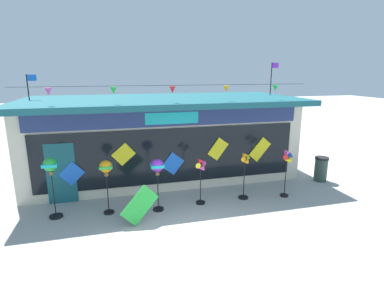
{
  "coord_description": "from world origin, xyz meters",
  "views": [
    {
      "loc": [
        -2.01,
        -6.14,
        4.21
      ],
      "look_at": [
        0.61,
        3.82,
        1.73
      ],
      "focal_mm": 28.23,
      "sensor_mm": 36.0,
      "label": 1
    }
  ],
  "objects_px": {
    "trash_bin": "(321,169)",
    "wind_spinner_right": "(245,170)",
    "wind_spinner_far_right": "(287,162)",
    "display_kite_on_ground": "(140,205)",
    "wind_spinner_left": "(106,171)",
    "wind_spinner_center_left": "(157,169)",
    "kite_shop_building": "(163,136)",
    "wind_spinner_far_left": "(51,170)",
    "wind_spinner_center_right": "(201,173)"
  },
  "relations": [
    {
      "from": "wind_spinner_far_left",
      "to": "wind_spinner_right",
      "type": "bearing_deg",
      "value": -1.56
    },
    {
      "from": "trash_bin",
      "to": "display_kite_on_ground",
      "type": "distance_m",
      "value": 7.39
    },
    {
      "from": "wind_spinner_center_left",
      "to": "wind_spinner_far_right",
      "type": "bearing_deg",
      "value": -0.87
    },
    {
      "from": "kite_shop_building",
      "to": "wind_spinner_left",
      "type": "bearing_deg",
      "value": -124.43
    },
    {
      "from": "wind_spinner_far_left",
      "to": "wind_spinner_far_right",
      "type": "height_order",
      "value": "wind_spinner_far_left"
    },
    {
      "from": "wind_spinner_center_right",
      "to": "wind_spinner_center_left",
      "type": "bearing_deg",
      "value": -175.77
    },
    {
      "from": "wind_spinner_left",
      "to": "wind_spinner_right",
      "type": "relative_size",
      "value": 1.04
    },
    {
      "from": "wind_spinner_far_left",
      "to": "wind_spinner_right",
      "type": "relative_size",
      "value": 1.14
    },
    {
      "from": "wind_spinner_center_left",
      "to": "wind_spinner_far_right",
      "type": "relative_size",
      "value": 0.99
    },
    {
      "from": "kite_shop_building",
      "to": "wind_spinner_right",
      "type": "bearing_deg",
      "value": -56.09
    },
    {
      "from": "wind_spinner_center_right",
      "to": "display_kite_on_ground",
      "type": "xyz_separation_m",
      "value": [
        -2.02,
        -0.83,
        -0.5
      ]
    },
    {
      "from": "wind_spinner_center_left",
      "to": "wind_spinner_center_right",
      "type": "bearing_deg",
      "value": 4.23
    },
    {
      "from": "wind_spinner_far_left",
      "to": "wind_spinner_center_right",
      "type": "distance_m",
      "value": 4.43
    },
    {
      "from": "wind_spinner_left",
      "to": "wind_spinner_center_left",
      "type": "xyz_separation_m",
      "value": [
        1.49,
        -0.17,
        -0.02
      ]
    },
    {
      "from": "kite_shop_building",
      "to": "trash_bin",
      "type": "relative_size",
      "value": 10.99
    },
    {
      "from": "wind_spinner_far_left",
      "to": "wind_spinner_center_left",
      "type": "xyz_separation_m",
      "value": [
        3.01,
        -0.29,
        -0.13
      ]
    },
    {
      "from": "kite_shop_building",
      "to": "display_kite_on_ground",
      "type": "bearing_deg",
      "value": -108.05
    },
    {
      "from": "wind_spinner_center_left",
      "to": "display_kite_on_ground",
      "type": "xyz_separation_m",
      "value": [
        -0.62,
        -0.73,
        -0.77
      ]
    },
    {
      "from": "wind_spinner_right",
      "to": "wind_spinner_center_left",
      "type": "bearing_deg",
      "value": -177.41
    },
    {
      "from": "wind_spinner_left",
      "to": "wind_spinner_far_left",
      "type": "bearing_deg",
      "value": 175.41
    },
    {
      "from": "wind_spinner_center_left",
      "to": "display_kite_on_ground",
      "type": "height_order",
      "value": "wind_spinner_center_left"
    },
    {
      "from": "wind_spinner_left",
      "to": "trash_bin",
      "type": "xyz_separation_m",
      "value": [
        8.06,
        0.8,
        -0.86
      ]
    },
    {
      "from": "wind_spinner_left",
      "to": "display_kite_on_ground",
      "type": "height_order",
      "value": "wind_spinner_left"
    },
    {
      "from": "wind_spinner_center_right",
      "to": "trash_bin",
      "type": "bearing_deg",
      "value": 9.52
    },
    {
      "from": "kite_shop_building",
      "to": "wind_spinner_far_right",
      "type": "relative_size",
      "value": 6.31
    },
    {
      "from": "wind_spinner_center_right",
      "to": "wind_spinner_right",
      "type": "distance_m",
      "value": 1.53
    },
    {
      "from": "wind_spinner_center_left",
      "to": "wind_spinner_center_right",
      "type": "height_order",
      "value": "wind_spinner_center_left"
    },
    {
      "from": "wind_spinner_left",
      "to": "wind_spinner_far_right",
      "type": "relative_size",
      "value": 1.0
    },
    {
      "from": "wind_spinner_center_left",
      "to": "trash_bin",
      "type": "relative_size",
      "value": 1.72
    },
    {
      "from": "kite_shop_building",
      "to": "display_kite_on_ground",
      "type": "xyz_separation_m",
      "value": [
        -1.35,
        -4.14,
        -1.07
      ]
    },
    {
      "from": "wind_spinner_far_right",
      "to": "trash_bin",
      "type": "xyz_separation_m",
      "value": [
        2.2,
        1.04,
        -0.74
      ]
    },
    {
      "from": "kite_shop_building",
      "to": "wind_spinner_center_left",
      "type": "bearing_deg",
      "value": -102.05
    },
    {
      "from": "trash_bin",
      "to": "wind_spinner_right",
      "type": "bearing_deg",
      "value": -167.04
    },
    {
      "from": "wind_spinner_far_right",
      "to": "display_kite_on_ground",
      "type": "xyz_separation_m",
      "value": [
        -5.0,
        -0.66,
        -0.67
      ]
    },
    {
      "from": "wind_spinner_far_right",
      "to": "trash_bin",
      "type": "height_order",
      "value": "wind_spinner_far_right"
    },
    {
      "from": "wind_spinner_center_left",
      "to": "display_kite_on_ground",
      "type": "distance_m",
      "value": 1.23
    },
    {
      "from": "kite_shop_building",
      "to": "wind_spinner_center_right",
      "type": "relative_size",
      "value": 6.85
    },
    {
      "from": "wind_spinner_far_left",
      "to": "wind_spinner_right",
      "type": "xyz_separation_m",
      "value": [
        5.94,
        -0.16,
        -0.43
      ]
    },
    {
      "from": "wind_spinner_far_left",
      "to": "wind_spinner_center_left",
      "type": "distance_m",
      "value": 3.02
    },
    {
      "from": "wind_spinner_center_left",
      "to": "wind_spinner_center_right",
      "type": "xyz_separation_m",
      "value": [
        1.4,
        0.1,
        -0.27
      ]
    },
    {
      "from": "wind_spinner_left",
      "to": "wind_spinner_center_right",
      "type": "bearing_deg",
      "value": -1.37
    },
    {
      "from": "wind_spinner_far_right",
      "to": "trash_bin",
      "type": "distance_m",
      "value": 2.54
    },
    {
      "from": "display_kite_on_ground",
      "to": "wind_spinner_center_right",
      "type": "bearing_deg",
      "value": 22.33
    },
    {
      "from": "display_kite_on_ground",
      "to": "trash_bin",
      "type": "bearing_deg",
      "value": 13.28
    },
    {
      "from": "kite_shop_building",
      "to": "wind_spinner_right",
      "type": "relative_size",
      "value": 6.54
    },
    {
      "from": "kite_shop_building",
      "to": "wind_spinner_far_right",
      "type": "distance_m",
      "value": 5.06
    },
    {
      "from": "wind_spinner_right",
      "to": "wind_spinner_far_left",
      "type": "bearing_deg",
      "value": 178.44
    },
    {
      "from": "wind_spinner_center_right",
      "to": "display_kite_on_ground",
      "type": "distance_m",
      "value": 2.24
    },
    {
      "from": "wind_spinner_center_right",
      "to": "trash_bin",
      "type": "height_order",
      "value": "wind_spinner_center_right"
    },
    {
      "from": "wind_spinner_far_left",
      "to": "wind_spinner_center_left",
      "type": "relative_size",
      "value": 1.11
    }
  ]
}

